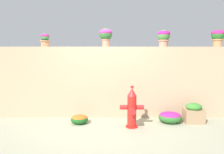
% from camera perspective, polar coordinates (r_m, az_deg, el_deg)
% --- Properties ---
extents(ground_plane, '(24.00, 24.00, 0.00)m').
position_cam_1_polar(ground_plane, '(5.10, -2.30, -12.82)').
color(ground_plane, gray).
extents(stone_wall, '(6.68, 0.41, 1.81)m').
position_cam_1_polar(stone_wall, '(5.76, -1.91, -1.20)').
color(stone_wall, tan).
rests_on(stone_wall, ground).
extents(potted_plant_1, '(0.25, 0.25, 0.34)m').
position_cam_1_polar(potted_plant_1, '(5.95, -16.97, 9.36)').
color(potted_plant_1, '#B97B54').
rests_on(potted_plant_1, stone_wall).
extents(potted_plant_2, '(0.34, 0.34, 0.47)m').
position_cam_1_polar(potted_plant_2, '(5.74, -1.61, 10.87)').
color(potted_plant_2, tan).
rests_on(potted_plant_2, stone_wall).
extents(potted_plant_3, '(0.32, 0.32, 0.43)m').
position_cam_1_polar(potted_plant_3, '(5.81, 13.26, 10.19)').
color(potted_plant_3, '#B9765F').
rests_on(potted_plant_3, stone_wall).
extents(potted_plant_4, '(0.33, 0.33, 0.45)m').
position_cam_1_polar(potted_plant_4, '(6.33, 25.75, 9.60)').
color(potted_plant_4, '#C1804F').
rests_on(potted_plant_4, stone_wall).
extents(fire_hydrant, '(0.54, 0.42, 0.94)m').
position_cam_1_polar(fire_hydrant, '(4.98, 5.18, -8.12)').
color(fire_hydrant, red).
rests_on(fire_hydrant, ground).
extents(flower_bush_left, '(0.41, 0.37, 0.22)m').
position_cam_1_polar(flower_bush_left, '(5.34, -8.44, -10.69)').
color(flower_bush_left, '#1B551B').
rests_on(flower_bush_left, ground).
extents(flower_bush_right, '(0.55, 0.50, 0.27)m').
position_cam_1_polar(flower_bush_right, '(5.53, 14.84, -9.95)').
color(flower_bush_right, '#2A6228').
rests_on(flower_bush_right, ground).
extents(planter_box, '(0.45, 0.36, 0.47)m').
position_cam_1_polar(planter_box, '(5.69, 20.39, -8.78)').
color(planter_box, '#9B7B5A').
rests_on(planter_box, ground).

